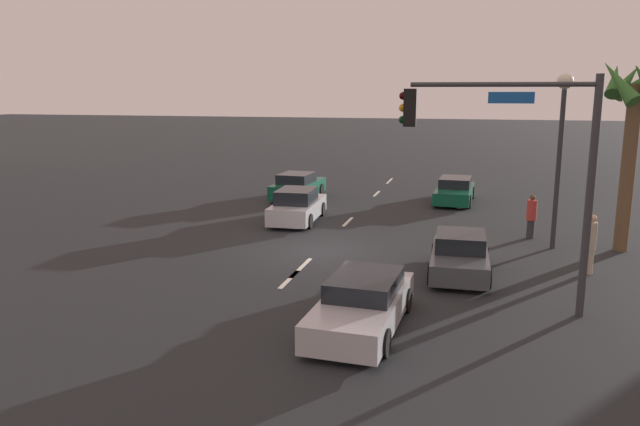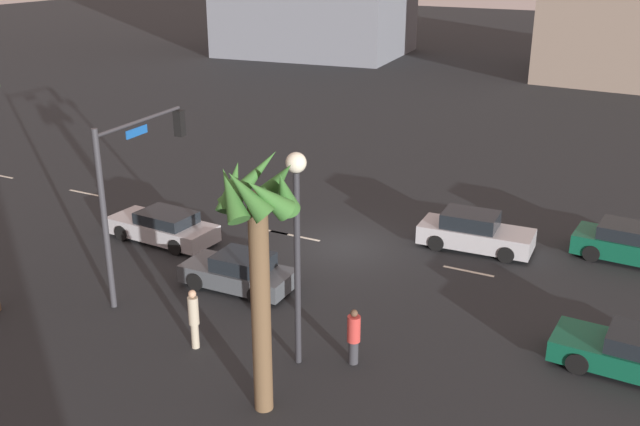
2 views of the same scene
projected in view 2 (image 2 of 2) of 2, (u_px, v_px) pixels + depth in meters
name	position (u px, v px, depth m)	size (l,w,h in m)	color
ground_plane	(344.00, 246.00, 28.92)	(220.00, 220.00, 0.00)	#232628
lane_stripe_2	(468.00, 271.00, 26.70)	(1.92, 0.14, 0.01)	silver
lane_stripe_3	(295.00, 236.00, 29.91)	(2.34, 0.14, 0.01)	silver
lane_stripe_4	(269.00, 230.00, 30.46)	(1.88, 0.14, 0.01)	silver
lane_stripe_5	(86.00, 193.00, 34.96)	(2.15, 0.14, 0.01)	silver
car_0	(639.00, 355.00, 20.19)	(4.65, 2.03, 1.27)	#0F5138
car_1	(632.00, 244.00, 27.43)	(4.38, 2.11, 1.39)	#0F5138
car_2	(239.00, 272.00, 25.25)	(4.02, 1.92, 1.29)	#474C51
car_3	(163.00, 227.00, 29.25)	(4.72, 2.08, 1.27)	#B7B7BC
car_4	(475.00, 232.00, 28.48)	(4.48, 2.02, 1.48)	#B7B7BC
traffic_signal	(133.00, 175.00, 24.08)	(0.58, 4.85, 6.10)	#38383D
streetlamp	(297.00, 221.00, 19.42)	(0.56, 0.56, 6.31)	#2D2D33
pedestrian_0	(194.00, 317.00, 21.35)	(0.43, 0.43, 1.91)	#B2A58C
pedestrian_1	(354.00, 336.00, 20.60)	(0.53, 0.53, 1.73)	#333338
palm_tree_0	(258.00, 228.00, 17.15)	(2.55, 2.58, 6.86)	brown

